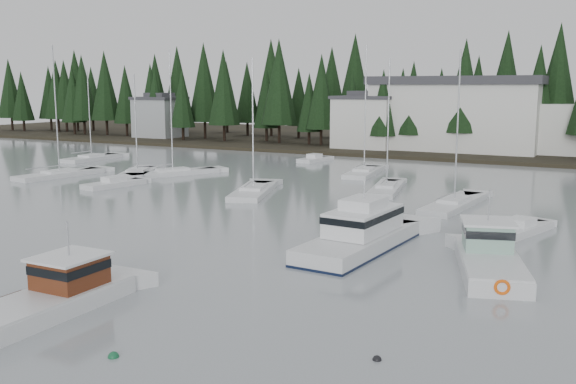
% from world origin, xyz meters
% --- Properties ---
extents(ground, '(260.00, 260.00, 0.00)m').
position_xyz_m(ground, '(0.00, 0.00, 0.00)').
color(ground, gray).
rests_on(ground, ground).
extents(far_shore_land, '(240.00, 54.00, 1.00)m').
position_xyz_m(far_shore_land, '(0.00, 97.00, 0.00)').
color(far_shore_land, black).
rests_on(far_shore_land, ground).
extents(conifer_treeline, '(200.00, 22.00, 20.00)m').
position_xyz_m(conifer_treeline, '(0.00, 86.00, 0.00)').
color(conifer_treeline, black).
rests_on(conifer_treeline, ground).
extents(house_west, '(9.54, 7.42, 8.75)m').
position_xyz_m(house_west, '(-18.00, 79.00, 4.65)').
color(house_west, silver).
rests_on(house_west, ground).
extents(house_far_west, '(8.48, 7.42, 8.25)m').
position_xyz_m(house_far_west, '(-60.00, 81.00, 4.40)').
color(house_far_west, '#999EA0').
rests_on(house_far_west, ground).
extents(harbor_inn, '(29.50, 11.50, 10.90)m').
position_xyz_m(harbor_inn, '(-2.96, 82.34, 5.78)').
color(harbor_inn, silver).
rests_on(harbor_inn, ground).
extents(lobster_boat_brown, '(4.67, 9.01, 4.43)m').
position_xyz_m(lobster_boat_brown, '(-4.10, 4.54, 0.51)').
color(lobster_boat_brown, silver).
rests_on(lobster_boat_brown, ground).
extents(cabin_cruiser_center, '(4.29, 11.55, 4.87)m').
position_xyz_m(cabin_cruiser_center, '(4.01, 21.56, 0.73)').
color(cabin_cruiser_center, silver).
rests_on(cabin_cruiser_center, ground).
extents(lobster_boat_teal, '(5.59, 9.31, 4.89)m').
position_xyz_m(lobster_boat_teal, '(11.95, 20.42, 0.58)').
color(lobster_boat_teal, silver).
rests_on(lobster_boat_teal, ground).
extents(sailboat_0, '(3.93, 9.83, 15.02)m').
position_xyz_m(sailboat_0, '(-8.26, 53.54, 0.09)').
color(sailboat_0, silver).
rests_on(sailboat_0, ground).
extents(sailboat_1, '(4.30, 9.96, 13.03)m').
position_xyz_m(sailboat_1, '(-2.02, 43.47, 0.07)').
color(sailboat_1, silver).
rests_on(sailboat_1, ground).
extents(sailboat_3, '(3.89, 10.58, 14.88)m').
position_xyz_m(sailboat_3, '(-37.54, 35.96, 0.08)').
color(sailboat_3, silver).
rests_on(sailboat_3, ground).
extents(sailboat_4, '(3.37, 11.11, 13.41)m').
position_xyz_m(sailboat_4, '(5.66, 38.51, 0.07)').
color(sailboat_4, silver).
rests_on(sailboat_4, ground).
extents(sailboat_7, '(6.01, 10.51, 13.02)m').
position_xyz_m(sailboat_7, '(-12.55, 36.27, 0.06)').
color(sailboat_7, silver).
rests_on(sailboat_7, ground).
extents(sailboat_8, '(7.06, 10.59, 14.53)m').
position_xyz_m(sailboat_8, '(-27.20, 42.90, 0.08)').
color(sailboat_8, silver).
rests_on(sailboat_8, ground).
extents(sailboat_11, '(3.14, 9.18, 12.49)m').
position_xyz_m(sailboat_11, '(-46.45, 49.73, 0.06)').
color(sailboat_11, silver).
rests_on(sailboat_11, ground).
extents(sailboat_12, '(6.50, 9.05, 11.81)m').
position_xyz_m(sailboat_12, '(-30.59, 40.88, 0.06)').
color(sailboat_12, silver).
rests_on(sailboat_12, ground).
extents(runabout_0, '(3.25, 6.80, 1.42)m').
position_xyz_m(runabout_0, '(-27.15, 33.41, 0.13)').
color(runabout_0, silver).
rests_on(runabout_0, ground).
extents(runabout_1, '(3.87, 6.30, 1.42)m').
position_xyz_m(runabout_1, '(12.01, 30.98, 0.13)').
color(runabout_1, silver).
rests_on(runabout_1, ground).
extents(runabout_3, '(3.03, 5.60, 1.42)m').
position_xyz_m(runabout_3, '(-18.83, 62.46, 0.13)').
color(runabout_3, silver).
rests_on(runabout_3, ground).
extents(mooring_buoy_green, '(0.42, 0.42, 0.42)m').
position_xyz_m(mooring_buoy_green, '(1.87, 2.32, 0.00)').
color(mooring_buoy_green, '#145933').
rests_on(mooring_buoy_green, ground).
extents(mooring_buoy_dark, '(0.35, 0.35, 0.35)m').
position_xyz_m(mooring_buoy_dark, '(10.59, 6.68, 0.00)').
color(mooring_buoy_dark, black).
rests_on(mooring_buoy_dark, ground).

